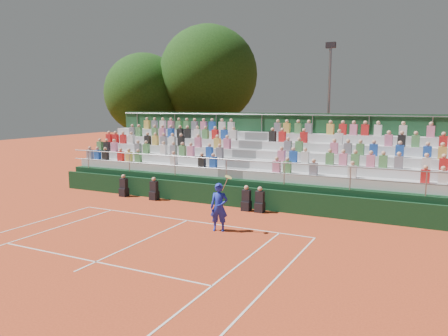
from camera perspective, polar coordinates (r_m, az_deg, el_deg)
The scene contains 8 objects.
ground at distance 18.68m, azimuth -4.82°, elevation -6.86°, with size 90.00×90.00×0.00m, color #C54520.
courtside_wall at distance 21.29m, azimuth -0.36°, elevation -3.57°, with size 20.00×0.15×1.00m, color #0E321A.
line_officials at distance 21.56m, azimuth -4.20°, elevation -3.50°, with size 8.22×0.40×1.19m.
grandstand at distance 24.07m, azimuth 3.10°, elevation -0.76°, with size 20.00×5.20×4.40m.
tennis_player at distance 16.94m, azimuth -0.65°, elevation -5.13°, with size 0.92×0.62×2.22m.
tree_west at distance 34.41m, azimuth -10.36°, elevation 9.57°, with size 6.06×6.06×8.77m.
tree_east at distance 33.60m, azimuth -2.06°, elevation 12.03°, with size 7.41×7.41×10.79m.
floodlight_mast at distance 28.33m, azimuth 13.54°, elevation 8.35°, with size 0.60×0.25×8.67m.
Camera 1 is at (9.40, -15.39, 4.87)m, focal length 35.00 mm.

